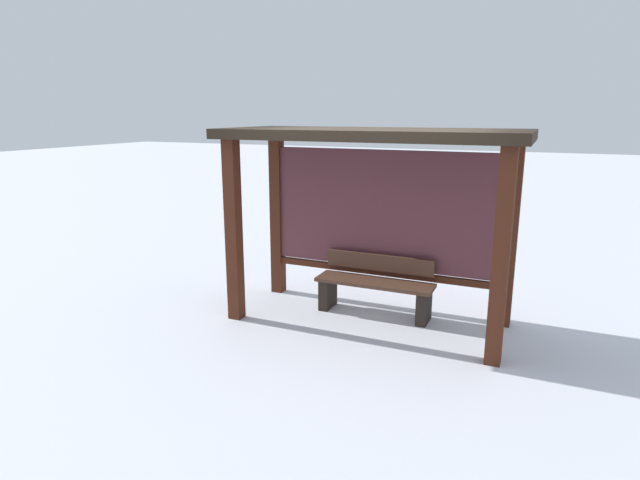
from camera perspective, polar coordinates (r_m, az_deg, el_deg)
name	(u,v)px	position (r m, az deg, el deg)	size (l,w,h in m)	color
ground_plane	(368,321)	(6.30, 5.16, -8.69)	(60.00, 60.00, 0.00)	silver
bus_shelter	(376,179)	(6.04, 6.01, 6.54)	(3.29, 1.42, 2.21)	#462013
bench_left_inside	(375,287)	(6.41, 5.97, -5.08)	(1.41, 0.39, 0.71)	#4C3022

